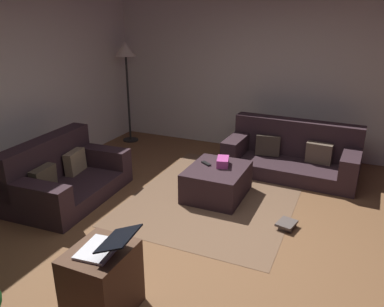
{
  "coord_description": "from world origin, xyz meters",
  "views": [
    {
      "loc": [
        -3.15,
        -1.06,
        2.24
      ],
      "look_at": [
        0.53,
        0.58,
        0.75
      ],
      "focal_mm": 35.45,
      "sensor_mm": 36.0,
      "label": 1
    }
  ],
  "objects_px": {
    "corner_lamp": "(126,57)",
    "laptop": "(106,245)",
    "tv_remote": "(206,164)",
    "side_table": "(102,282)",
    "couch_right": "(292,154)",
    "gift_box": "(223,162)",
    "ottoman": "(217,182)",
    "book_stack": "(286,224)",
    "couch_left": "(63,177)"
  },
  "relations": [
    {
      "from": "tv_remote",
      "to": "book_stack",
      "type": "bearing_deg",
      "value": -78.59
    },
    {
      "from": "ottoman",
      "to": "book_stack",
      "type": "distance_m",
      "value": 1.09
    },
    {
      "from": "tv_remote",
      "to": "ottoman",
      "type": "bearing_deg",
      "value": -72.44
    },
    {
      "from": "tv_remote",
      "to": "side_table",
      "type": "height_order",
      "value": "side_table"
    },
    {
      "from": "tv_remote",
      "to": "laptop",
      "type": "xyz_separation_m",
      "value": [
        -2.34,
        -0.14,
        0.23
      ]
    },
    {
      "from": "couch_left",
      "to": "side_table",
      "type": "relative_size",
      "value": 2.72
    },
    {
      "from": "couch_right",
      "to": "ottoman",
      "type": "xyz_separation_m",
      "value": [
        -1.19,
        0.74,
        -0.08
      ]
    },
    {
      "from": "tv_remote",
      "to": "side_table",
      "type": "xyz_separation_m",
      "value": [
        -2.35,
        -0.08,
        -0.12
      ]
    },
    {
      "from": "laptop",
      "to": "corner_lamp",
      "type": "bearing_deg",
      "value": 30.71
    },
    {
      "from": "laptop",
      "to": "book_stack",
      "type": "bearing_deg",
      "value": -28.57
    },
    {
      "from": "couch_right",
      "to": "tv_remote",
      "type": "xyz_separation_m",
      "value": [
        -1.14,
        0.92,
        0.12
      ]
    },
    {
      "from": "ottoman",
      "to": "laptop",
      "type": "relative_size",
      "value": 1.88
    },
    {
      "from": "couch_left",
      "to": "corner_lamp",
      "type": "distance_m",
      "value": 2.68
    },
    {
      "from": "ottoman",
      "to": "tv_remote",
      "type": "relative_size",
      "value": 5.33
    },
    {
      "from": "couch_right",
      "to": "corner_lamp",
      "type": "relative_size",
      "value": 1.07
    },
    {
      "from": "ottoman",
      "to": "laptop",
      "type": "height_order",
      "value": "laptop"
    },
    {
      "from": "couch_left",
      "to": "book_stack",
      "type": "relative_size",
      "value": 5.66
    },
    {
      "from": "gift_box",
      "to": "book_stack",
      "type": "bearing_deg",
      "value": -118.99
    },
    {
      "from": "corner_lamp",
      "to": "laptop",
      "type": "bearing_deg",
      "value": -149.29
    },
    {
      "from": "couch_right",
      "to": "gift_box",
      "type": "distance_m",
      "value": 1.31
    },
    {
      "from": "book_stack",
      "to": "corner_lamp",
      "type": "xyz_separation_m",
      "value": [
        1.92,
        3.27,
        1.49
      ]
    },
    {
      "from": "couch_left",
      "to": "corner_lamp",
      "type": "relative_size",
      "value": 0.88
    },
    {
      "from": "book_stack",
      "to": "gift_box",
      "type": "bearing_deg",
      "value": 61.01
    },
    {
      "from": "tv_remote",
      "to": "corner_lamp",
      "type": "height_order",
      "value": "corner_lamp"
    },
    {
      "from": "gift_box",
      "to": "corner_lamp",
      "type": "bearing_deg",
      "value": 58.94
    },
    {
      "from": "book_stack",
      "to": "tv_remote",
      "type": "bearing_deg",
      "value": 67.73
    },
    {
      "from": "side_table",
      "to": "laptop",
      "type": "xyz_separation_m",
      "value": [
        0.01,
        -0.07,
        0.35
      ]
    },
    {
      "from": "gift_box",
      "to": "ottoman",
      "type": "bearing_deg",
      "value": 159.45
    },
    {
      "from": "couch_right",
      "to": "book_stack",
      "type": "bearing_deg",
      "value": 100.99
    },
    {
      "from": "side_table",
      "to": "tv_remote",
      "type": "bearing_deg",
      "value": 1.91
    },
    {
      "from": "couch_right",
      "to": "side_table",
      "type": "distance_m",
      "value": 3.59
    },
    {
      "from": "side_table",
      "to": "laptop",
      "type": "distance_m",
      "value": 0.35
    },
    {
      "from": "ottoman",
      "to": "side_table",
      "type": "bearing_deg",
      "value": 177.68
    },
    {
      "from": "tv_remote",
      "to": "laptop",
      "type": "distance_m",
      "value": 2.36
    },
    {
      "from": "laptop",
      "to": "couch_right",
      "type": "bearing_deg",
      "value": -12.51
    },
    {
      "from": "couch_left",
      "to": "gift_box",
      "type": "bearing_deg",
      "value": 113.64
    },
    {
      "from": "ottoman",
      "to": "gift_box",
      "type": "relative_size",
      "value": 3.34
    },
    {
      "from": "gift_box",
      "to": "book_stack",
      "type": "xyz_separation_m",
      "value": [
        -0.53,
        -0.95,
        -0.41
      ]
    },
    {
      "from": "gift_box",
      "to": "side_table",
      "type": "height_order",
      "value": "side_table"
    },
    {
      "from": "ottoman",
      "to": "tv_remote",
      "type": "bearing_deg",
      "value": 73.88
    },
    {
      "from": "couch_left",
      "to": "book_stack",
      "type": "xyz_separation_m",
      "value": [
        0.4,
        -2.79,
        -0.24
      ]
    },
    {
      "from": "tv_remote",
      "to": "side_table",
      "type": "distance_m",
      "value": 2.35
    },
    {
      "from": "gift_box",
      "to": "side_table",
      "type": "relative_size",
      "value": 0.44
    },
    {
      "from": "side_table",
      "to": "gift_box",
      "type": "bearing_deg",
      "value": -3.12
    },
    {
      "from": "couch_left",
      "to": "corner_lamp",
      "type": "xyz_separation_m",
      "value": [
        2.32,
        0.48,
        1.25
      ]
    },
    {
      "from": "tv_remote",
      "to": "side_table",
      "type": "relative_size",
      "value": 0.28
    },
    {
      "from": "laptop",
      "to": "tv_remote",
      "type": "bearing_deg",
      "value": 3.5
    },
    {
      "from": "couch_right",
      "to": "laptop",
      "type": "xyz_separation_m",
      "value": [
        -3.48,
        0.77,
        0.36
      ]
    },
    {
      "from": "couch_left",
      "to": "book_stack",
      "type": "distance_m",
      "value": 2.83
    },
    {
      "from": "couch_right",
      "to": "book_stack",
      "type": "height_order",
      "value": "couch_right"
    }
  ]
}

